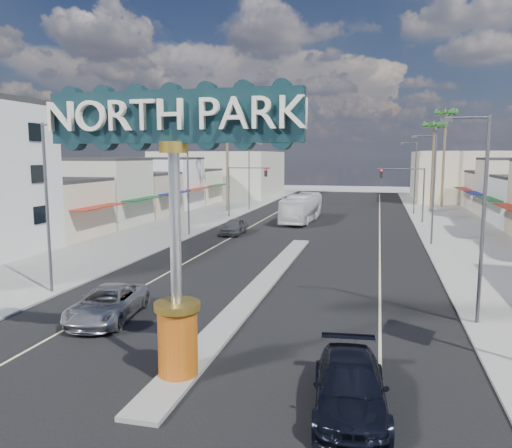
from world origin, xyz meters
The scene contains 24 objects.
ground centered at (0.00, 30.00, 0.00)m, with size 160.00×160.00×0.00m, color gray.
road centered at (0.00, 30.00, 0.01)m, with size 20.00×120.00×0.01m, color black.
median_island centered at (0.00, 14.00, 0.08)m, with size 1.30×30.00×0.16m, color gray.
sidewalk_left centered at (-14.00, 30.00, 0.06)m, with size 8.00×120.00×0.12m, color gray.
sidewalk_right centered at (14.00, 30.00, 0.06)m, with size 8.00×120.00×0.12m, color gray.
storefront_row_left centered at (-24.00, 43.00, 3.00)m, with size 12.00×42.00×6.00m, color beige.
backdrop_far_left centered at (-22.00, 75.00, 4.00)m, with size 20.00×20.00×8.00m, color #B7B29E.
backdrop_far_right centered at (22.00, 75.00, 4.00)m, with size 20.00×20.00×8.00m, color beige.
gateway_sign centered at (0.00, 1.98, 5.93)m, with size 8.20×1.50×9.15m.
traffic_signal_left centered at (-9.18, 43.99, 4.27)m, with size 5.09×0.45×6.00m.
traffic_signal_right centered at (9.18, 43.99, 4.27)m, with size 5.09×0.45×6.00m.
streetlight_l_near centered at (-10.43, 10.00, 5.07)m, with size 2.03×0.22×9.00m.
streetlight_l_mid centered at (-10.43, 30.00, 5.07)m, with size 2.03×0.22×9.00m.
streetlight_l_far centered at (-10.43, 52.00, 5.07)m, with size 2.03×0.22×9.00m.
streetlight_r_near centered at (10.43, 10.00, 5.07)m, with size 2.03×0.22×9.00m.
streetlight_r_mid centered at (10.43, 30.00, 5.07)m, with size 2.03×0.22×9.00m.
streetlight_r_far centered at (10.43, 52.00, 5.07)m, with size 2.03×0.22×9.00m.
palm_left_far centered at (-13.00, 50.00, 11.50)m, with size 2.60×2.60×13.10m.
palm_right_mid centered at (13.00, 56.00, 10.60)m, with size 2.60×2.60×12.10m.
palm_right_far centered at (15.00, 62.00, 12.39)m, with size 2.60×2.60×14.10m.
suv_left centered at (-5.43, 6.86, 0.73)m, with size 2.43×5.27×1.46m, color #A6A6AA.
suv_right centered at (5.63, 1.16, 0.74)m, with size 2.08×5.10×1.48m, color black.
car_parked_left centered at (-6.73, 31.63, 0.75)m, with size 1.76×4.38×1.49m, color #5A5A5E.
city_bus centered at (-2.00, 42.23, 1.54)m, with size 2.60×11.09×3.09m, color white.
Camera 1 is at (6.24, -12.61, 7.33)m, focal length 35.00 mm.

